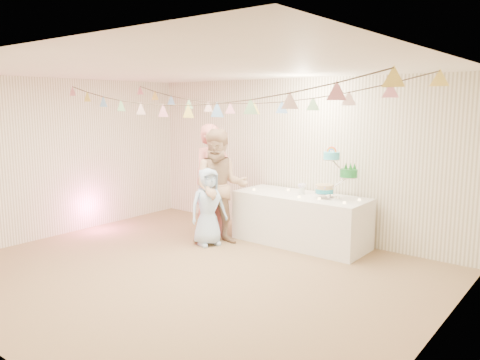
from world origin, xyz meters
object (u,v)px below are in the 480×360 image
Objects in this scene: person_adult_a at (213,181)px; person_child at (208,207)px; person_adult_b at (220,187)px; table at (300,219)px; cake_stand at (335,177)px.

person_child is at bearing -131.77° from person_adult_a.
person_adult_a is 0.41m from person_adult_b.
cake_stand reaches higher than table.
table is 1.36m from person_adult_b.
person_child is (-1.65, -0.99, -0.50)m from cake_stand.
cake_stand is 1.76m from person_adult_b.
table is 0.91m from cake_stand.
cake_stand is 0.39× the size of person_adult_a.
cake_stand reaches higher than person_child.
person_child is at bearing -139.58° from table.
person_adult_b is at bearing -106.38° from person_adult_a.
person_adult_b is 0.36m from person_child.
cake_stand is 1.99m from person_child.
table is 1.16× the size of person_adult_b.
person_adult_a is (-1.35, -0.54, 0.54)m from table.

